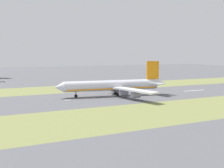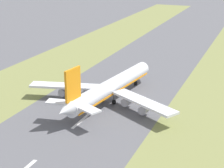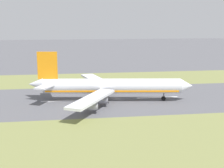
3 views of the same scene
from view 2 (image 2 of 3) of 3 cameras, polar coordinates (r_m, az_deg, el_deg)
The scene contains 6 objects.
ground_plane at distance 153.42m, azimuth -0.62°, elevation -2.11°, with size 800.00×800.00×0.00m, color #56565B.
grass_median_west at distance 174.96m, azimuth -14.32°, elevation -0.00°, with size 40.00×600.00×0.01m, color olive.
grass_median_east at distance 143.23m, azimuth 16.24°, elevation -4.52°, with size 40.00×600.00×0.01m, color olive.
centreline_dash_mid at distance 135.00m, azimuth -4.30°, elevation -5.25°, with size 1.20×18.00×0.01m, color silver.
centreline_dash_far at distance 169.05m, azimuth 1.76°, elevation -0.07°, with size 1.20×18.00×0.01m, color silver.
airplane_main_jet at distance 147.04m, azimuth -0.37°, elevation -0.57°, with size 63.56×67.13×20.20m.
Camera 2 is at (56.08, -131.47, 55.75)m, focal length 60.00 mm.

